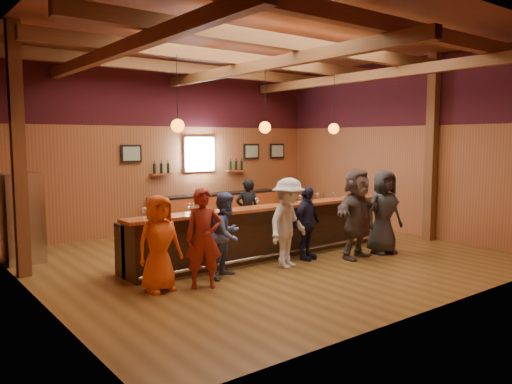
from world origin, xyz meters
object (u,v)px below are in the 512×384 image
(stainless_fridge, at_px, (23,218))
(customer_navy, at_px, (306,223))
(customer_dark, at_px, (384,212))
(bottle_a, at_px, (287,196))
(bar_counter, at_px, (261,232))
(back_bar_cabinet, at_px, (216,210))
(customer_redvest, at_px, (204,238))
(bartender, at_px, (247,211))
(customer_white, at_px, (288,223))
(customer_brown, at_px, (357,214))
(customer_orange, at_px, (159,243))
(customer_denim, at_px, (227,235))
(ice_bucket, at_px, (284,198))

(stainless_fridge, bearing_deg, customer_navy, -35.11)
(customer_dark, bearing_deg, stainless_fridge, 158.81)
(customer_dark, xyz_separation_m, bottle_a, (-1.67, 1.23, 0.36))
(customer_navy, bearing_deg, bar_counter, 108.55)
(stainless_fridge, bearing_deg, customer_dark, -31.16)
(bar_counter, height_order, back_bar_cabinet, bar_counter)
(customer_redvest, distance_m, customer_navy, 2.72)
(customer_navy, bearing_deg, bartender, 75.30)
(customer_navy, distance_m, bartender, 2.04)
(stainless_fridge, xyz_separation_m, customer_dark, (6.37, -3.85, -0.00))
(customer_white, bearing_deg, bottle_a, 31.80)
(customer_brown, xyz_separation_m, customer_dark, (0.80, -0.05, -0.03))
(bar_counter, bearing_deg, back_bar_cabinet, 71.66)
(customer_brown, bearing_deg, stainless_fridge, 136.78)
(customer_dark, bearing_deg, customer_orange, -175.24)
(customer_dark, bearing_deg, back_bar_cabinet, 112.12)
(back_bar_cabinet, xyz_separation_m, customer_denim, (-2.65, -4.46, 0.29))
(customer_redvest, bearing_deg, bartender, 66.64)
(stainless_fridge, xyz_separation_m, bottle_a, (4.70, -2.62, 0.36))
(customer_dark, bearing_deg, bottle_a, 153.54)
(customer_navy, bearing_deg, bottle_a, 71.24)
(bar_counter, relative_size, customer_redvest, 3.79)
(ice_bucket, bearing_deg, bartender, 85.60)
(customer_denim, bearing_deg, customer_dark, -34.18)
(customer_brown, distance_m, ice_bucket, 1.54)
(stainless_fridge, xyz_separation_m, customer_redvest, (1.97, -3.67, -0.07))
(back_bar_cabinet, bearing_deg, bartender, -105.27)
(customer_denim, xyz_separation_m, customer_dark, (3.73, -0.51, 0.14))
(stainless_fridge, bearing_deg, customer_denim, -51.63)
(customer_dark, bearing_deg, bartender, 133.19)
(stainless_fridge, bearing_deg, bar_counter, -30.76)
(stainless_fridge, height_order, customer_redvest, stainless_fridge)
(back_bar_cabinet, height_order, customer_navy, customer_navy)
(bar_counter, bearing_deg, stainless_fridge, 149.24)
(back_bar_cabinet, distance_m, customer_white, 4.83)
(customer_orange, height_order, customer_denim, customer_orange)
(customer_brown, bearing_deg, customer_navy, 140.88)
(bar_counter, bearing_deg, customer_white, -98.45)
(bar_counter, height_order, stainless_fridge, stainless_fridge)
(customer_navy, height_order, customer_dark, customer_dark)
(customer_redvest, distance_m, customer_denim, 0.76)
(stainless_fridge, bearing_deg, bartender, -14.86)
(stainless_fridge, distance_m, ice_bucket, 5.29)
(customer_brown, relative_size, bartender, 1.21)
(customer_brown, distance_m, bottle_a, 1.51)
(customer_denim, distance_m, customer_dark, 3.76)
(customer_brown, height_order, customer_dark, customer_brown)
(bottle_a, bearing_deg, customer_redvest, -158.98)
(back_bar_cabinet, height_order, bartender, bartender)
(customer_redvest, bearing_deg, customer_navy, 32.88)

